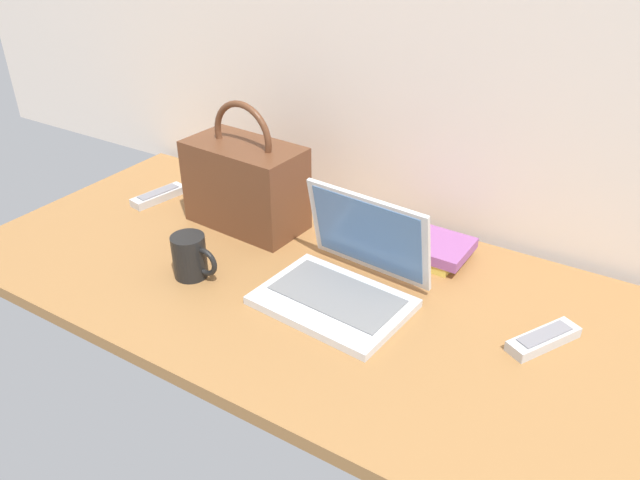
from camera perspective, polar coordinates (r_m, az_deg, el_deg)
desk at (r=1.41m, az=-2.07°, el=-4.10°), size 1.60×0.76×0.03m
laptop at (r=1.32m, az=2.35°, el=-3.52°), size 0.33×0.29×0.21m
coffee_mug at (r=1.41m, az=-11.92°, el=-1.48°), size 0.12×0.08×0.10m
remote_control_near at (r=1.28m, az=20.05°, el=-8.63°), size 0.12×0.16×0.02m
remote_control_far at (r=1.80m, az=-14.76°, el=4.01°), size 0.07×0.17×0.02m
handbag at (r=1.58m, az=-6.93°, el=5.27°), size 0.31×0.18×0.33m
book_stack at (r=1.49m, az=9.87°, el=-0.59°), size 0.21×0.14×0.05m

